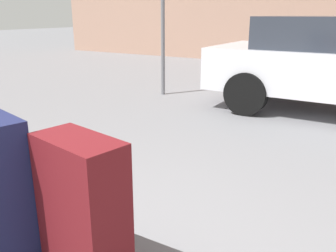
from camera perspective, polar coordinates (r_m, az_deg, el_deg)
The scene contains 2 objects.
suitcase_maroon_center at distance 1.61m, azimuth -13.39°, elevation -12.67°, with size 0.41×0.21×0.64m, color maroon.
no_parking_sign at distance 6.66m, azimuth -0.83°, elevation 17.85°, with size 0.49×0.13×2.44m.
Camera 1 is at (1.26, -0.89, 1.45)m, focal length 38.38 mm.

